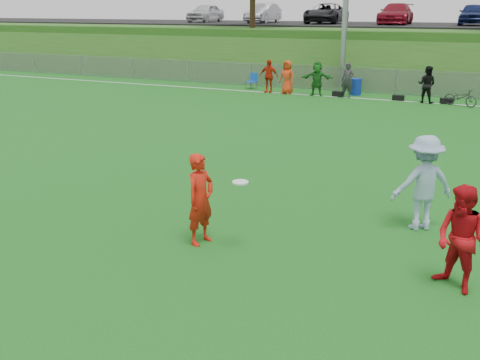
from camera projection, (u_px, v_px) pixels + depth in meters
The scene contains 15 objects.
ground at pixel (236, 247), 9.97m from camera, with size 120.00×120.00×0.00m, color #175A13.
sideline_far at pixel (389, 100), 25.65m from camera, with size 60.00×0.10×0.01m, color white.
fence at pixel (396, 82), 27.20m from camera, with size 58.00×0.06×1.30m.
berm at pixel (421, 50), 36.52m from camera, with size 120.00×18.00×3.00m, color #255618.
parking_lot at pixel (426, 25), 37.78m from camera, with size 120.00×12.00×0.10m, color black.
car_row at pixel (408, 14), 37.12m from camera, with size 32.04×5.18×1.44m.
spectator_row at pixel (328, 79), 26.54m from camera, with size 8.82×0.84×1.69m.
gear_bags at pixel (416, 99), 25.22m from camera, with size 7.55×0.49×0.26m.
player_red_left at pixel (200, 199), 9.90m from camera, with size 0.63×0.42×1.74m, color red.
player_red_center at pixel (461, 239), 8.22m from camera, with size 0.83×0.65×1.71m, color red.
player_blue at pixel (423, 183), 10.52m from camera, with size 1.24×0.71×1.92m, color #8DA7C4.
frisbee at pixel (240, 182), 9.45m from camera, with size 0.29×0.29×0.03m.
recycling_bin at pixel (356, 87), 27.09m from camera, with size 0.55×0.55×0.83m, color #0D2A96.
camp_chair at pixel (251, 84), 29.15m from camera, with size 0.59×0.60×0.86m.
bicycle at pixel (461, 97), 24.06m from camera, with size 0.53×1.52×0.80m, color #29292B.
Camera 1 is at (3.73, -8.30, 4.26)m, focal length 40.00 mm.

